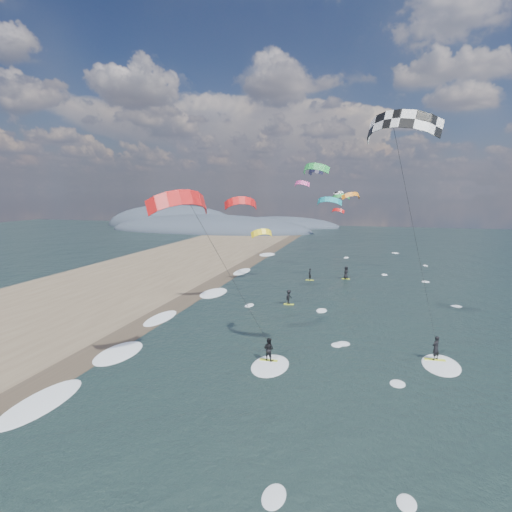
# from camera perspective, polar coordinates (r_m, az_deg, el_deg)

# --- Properties ---
(ground) EXTENTS (260.00, 260.00, 0.00)m
(ground) POSITION_cam_1_polar(r_m,az_deg,el_deg) (25.89, -5.16, -19.70)
(ground) COLOR black
(ground) RESTS_ON ground
(sand_strip) EXTENTS (26.00, 240.00, 0.00)m
(sand_strip) POSITION_cam_1_polar(r_m,az_deg,el_deg) (46.47, -29.56, -7.78)
(sand_strip) COLOR brown
(sand_strip) RESTS_ON ground
(wet_sand_strip) EXTENTS (3.00, 240.00, 0.00)m
(wet_sand_strip) POSITION_cam_1_polar(r_m,az_deg,el_deg) (39.16, -16.79, -9.95)
(wet_sand_strip) COLOR #382D23
(wet_sand_strip) RESTS_ON ground
(coastal_hills) EXTENTS (80.00, 41.00, 15.00)m
(coastal_hills) POSITION_cam_1_polar(r_m,az_deg,el_deg) (140.11, -7.02, 3.67)
(coastal_hills) COLOR #3D4756
(coastal_hills) RESTS_ON ground
(kitesurfer_near_a) EXTENTS (7.99, 9.21, 17.19)m
(kitesurfer_near_a) POSITION_cam_1_polar(r_m,az_deg,el_deg) (27.21, 18.97, 10.35)
(kitesurfer_near_a) COLOR #DDF42B
(kitesurfer_near_a) RESTS_ON ground
(kitesurfer_near_b) EXTENTS (6.91, 9.26, 13.03)m
(kitesurfer_near_b) POSITION_cam_1_polar(r_m,az_deg,el_deg) (26.55, -5.35, 0.09)
(kitesurfer_near_b) COLOR #DDF42B
(kitesurfer_near_b) RESTS_ON ground
(far_kitesurfers) EXTENTS (6.26, 16.52, 1.76)m
(far_kitesurfers) POSITION_cam_1_polar(r_m,az_deg,el_deg) (54.39, 8.13, -3.50)
(far_kitesurfers) COLOR #DDF42B
(far_kitesurfers) RESTS_ON ground
(bg_kite_field) EXTENTS (14.74, 76.11, 9.90)m
(bg_kite_field) POSITION_cam_1_polar(r_m,az_deg,el_deg) (76.95, 8.85, 8.29)
(bg_kite_field) COLOR gray
(bg_kite_field) RESTS_ON ground
(shoreline_surf) EXTENTS (2.40, 79.40, 0.11)m
(shoreline_surf) POSITION_cam_1_polar(r_m,az_deg,el_deg) (42.50, -11.98, -8.28)
(shoreline_surf) COLOR white
(shoreline_surf) RESTS_ON ground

